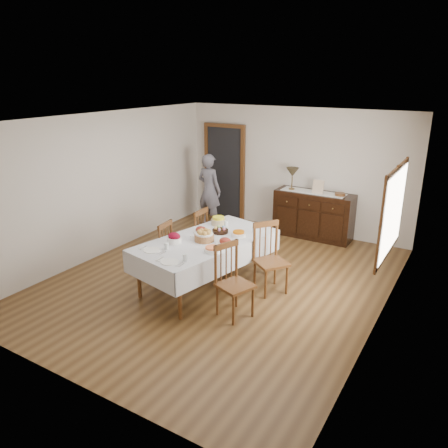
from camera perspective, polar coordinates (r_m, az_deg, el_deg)
The scene contains 26 objects.
ground at distance 7.27m, azimuth -0.41°, elevation -7.32°, with size 6.00×6.00×0.00m, color brown.
room_shell at distance 7.13m, azimuth 0.33°, elevation 6.18°, with size 5.02×6.02×2.65m.
dining_table at distance 6.83m, azimuth -2.36°, elevation -2.75°, with size 1.61×2.48×0.79m.
chair_left_near at distance 7.24m, azimuth -8.45°, elevation -3.32°, with size 0.45×0.45×0.98m.
chair_left_far at distance 7.74m, azimuth -3.83°, elevation -1.54°, with size 0.43×0.43×1.02m.
chair_right_near at distance 6.07m, azimuth 1.13°, elevation -7.35°, with size 0.56×0.56×1.04m.
chair_right_far at distance 6.78m, azimuth 5.96°, elevation -4.34°, with size 0.63×0.63×1.09m.
sideboard at distance 9.16m, azimuth 11.60°, elevation 1.18°, with size 1.59×0.58×0.96m.
person at distance 9.59m, azimuth -1.93°, elevation 4.73°, with size 0.54×0.34×1.72m, color slate.
bread_basket at distance 6.71m, azimuth -2.60°, elevation -1.58°, with size 0.30×0.30×0.18m.
egg_basket at distance 7.07m, azimuth -0.49°, elevation -0.87°, with size 0.26×0.26×0.11m.
ham_platter_a at distance 7.10m, azimuth -3.02°, elevation -0.82°, with size 0.27×0.27×0.11m.
ham_platter_b at distance 6.62m, azimuth 0.16°, elevation -2.31°, with size 0.29×0.29×0.11m.
beet_bowl at distance 6.67m, azimuth -6.52°, elevation -1.86°, with size 0.22×0.22×0.16m.
carrot_bowl at distance 6.90m, azimuth 1.92°, elevation -1.32°, with size 0.23×0.23×0.09m.
pineapple_bowl at distance 7.43m, azimuth -0.73°, elevation 0.40°, with size 0.25×0.25×0.14m.
casserole_dish at distance 6.31m, azimuth -1.56°, elevation -3.34°, with size 0.24×0.24×0.08m.
butter_dish at distance 6.77m, azimuth -3.79°, elevation -1.79°, with size 0.16×0.12×0.07m.
setting_left at distance 6.45m, azimuth -8.79°, elevation -3.21°, with size 0.44×0.31×0.10m.
setting_right at distance 6.03m, azimuth -6.48°, elevation -4.72°, with size 0.44×0.31×0.10m.
glass_far_a at distance 7.39m, azimuth 0.27°, elevation 0.12°, with size 0.07×0.07×0.09m.
glass_far_b at distance 7.07m, azimuth 3.98°, elevation -0.75°, with size 0.07×0.07×0.10m.
runner at distance 9.03m, azimuth 11.57°, elevation 4.11°, with size 1.30×0.35×0.01m.
table_lamp at distance 9.08m, azimuth 8.93°, elevation 6.63°, with size 0.26×0.26×0.46m.
picture_frame at distance 8.90m, azimuth 12.20°, elevation 4.75°, with size 0.22×0.08×0.28m.
deco_bowl at distance 8.86m, azimuth 14.92°, elevation 3.73°, with size 0.20×0.20×0.06m.
Camera 1 is at (3.41, -5.55, 3.22)m, focal length 35.00 mm.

